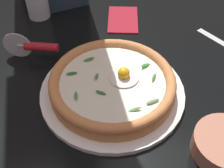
% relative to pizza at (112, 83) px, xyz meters
% --- Properties ---
extents(ground_plane, '(2.40, 2.40, 0.03)m').
position_rel_pizza_xyz_m(ground_plane, '(0.00, 0.03, -0.05)').
color(ground_plane, black).
rests_on(ground_plane, ground).
extents(pizza_plate, '(0.34, 0.34, 0.01)m').
position_rel_pizza_xyz_m(pizza_plate, '(-0.00, -0.00, -0.03)').
color(pizza_plate, white).
rests_on(pizza_plate, ground).
extents(pizza, '(0.29, 0.29, 0.06)m').
position_rel_pizza_xyz_m(pizza, '(0.00, 0.00, 0.00)').
color(pizza, '#CA8449').
rests_on(pizza, pizza_plate).
extents(pizza_cutter, '(0.14, 0.06, 0.08)m').
position_rel_pizza_xyz_m(pizza_cutter, '(-0.16, 0.18, 0.00)').
color(pizza_cutter, silver).
rests_on(pizza_cutter, ground).
extents(folded_napkin, '(0.13, 0.16, 0.01)m').
position_rel_pizza_xyz_m(folded_napkin, '(0.11, 0.29, -0.03)').
color(folded_napkin, maroon).
rests_on(folded_napkin, ground).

